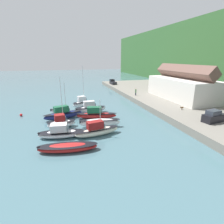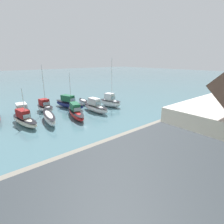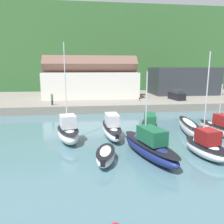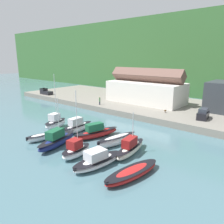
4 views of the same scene
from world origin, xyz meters
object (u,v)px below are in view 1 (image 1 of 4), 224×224
(moored_boat_7, at_px, (61,123))
(mooring_buoy_0, at_px, (21,115))
(moored_boat_8, at_px, (61,132))
(pickup_truck_0, at_px, (113,82))
(parked_car_1, at_px, (214,117))
(moored_boat_2, at_px, (96,114))
(moored_boat_1, at_px, (90,108))
(moored_boat_9, at_px, (68,147))
(moored_boat_6, at_px, (63,114))
(moored_boat_5, at_px, (60,111))
(moored_boat_0, at_px, (83,103))
(dog_on_quay, at_px, (182,108))
(moored_boat_4, at_px, (97,130))
(person_on_quay, at_px, (136,92))
(moored_boat_3, at_px, (100,123))

(moored_boat_7, bearing_deg, mooring_buoy_0, -145.43)
(moored_boat_8, distance_m, pickup_truck_0, 51.17)
(parked_car_1, xyz_separation_m, pickup_truck_0, (-50.09, -3.51, -0.10))
(pickup_truck_0, bearing_deg, moored_boat_2, -112.85)
(moored_boat_1, bearing_deg, moored_boat_9, -22.72)
(moored_boat_6, bearing_deg, moored_boat_5, 174.56)
(moored_boat_6, bearing_deg, pickup_truck_0, 133.50)
(moored_boat_0, relative_size, moored_boat_2, 1.20)
(moored_boat_8, relative_size, moored_boat_9, 0.91)
(moored_boat_0, height_order, moored_boat_1, moored_boat_0)
(moored_boat_6, bearing_deg, mooring_buoy_0, -131.19)
(moored_boat_6, distance_m, parked_car_1, 28.82)
(moored_boat_0, xyz_separation_m, moored_boat_6, (7.46, -5.02, -0.12))
(moored_boat_6, relative_size, dog_on_quay, 9.70)
(moored_boat_4, bearing_deg, mooring_buoy_0, -145.36)
(parked_car_1, bearing_deg, moored_boat_2, -129.68)
(moored_boat_0, distance_m, pickup_truck_0, 33.76)
(moored_boat_0, bearing_deg, moored_boat_8, -32.73)
(parked_car_1, height_order, person_on_quay, parked_car_1)
(dog_on_quay, bearing_deg, mooring_buoy_0, 80.97)
(moored_boat_3, relative_size, moored_boat_5, 1.78)
(moored_boat_1, xyz_separation_m, pickup_truck_0, (-34.03, 15.73, 1.17))
(moored_boat_3, distance_m, moored_boat_7, 7.03)
(moored_boat_1, relative_size, moored_boat_3, 0.94)
(moored_boat_4, xyz_separation_m, moored_boat_5, (-14.26, -5.75, -0.30))
(moored_boat_5, height_order, mooring_buoy_0, moored_boat_5)
(moored_boat_1, bearing_deg, parked_car_1, 47.47)
(moored_boat_1, distance_m, pickup_truck_0, 37.51)
(moored_boat_3, relative_size, pickup_truck_0, 1.63)
(moored_boat_5, xyz_separation_m, pickup_truck_0, (-32.69, 22.67, 1.57))
(moored_boat_1, distance_m, moored_boat_5, 7.08)
(moored_boat_5, height_order, moored_boat_7, moored_boat_7)
(moored_boat_0, height_order, dog_on_quay, moored_boat_0)
(moored_boat_0, distance_m, moored_boat_6, 9.00)
(moored_boat_3, bearing_deg, pickup_truck_0, 171.03)
(dog_on_quay, bearing_deg, moored_boat_9, 116.00)
(moored_boat_5, distance_m, moored_boat_7, 9.01)
(moored_boat_7, bearing_deg, moored_boat_9, -3.33)
(moored_boat_7, xyz_separation_m, mooring_buoy_0, (-9.31, -8.39, -0.66))
(parked_car_1, bearing_deg, moored_boat_0, -144.03)
(moored_boat_0, xyz_separation_m, moored_boat_4, (17.76, 0.02, -0.21))
(moored_boat_3, bearing_deg, moored_boat_4, -8.93)
(moored_boat_8, bearing_deg, moored_boat_1, 156.69)
(moored_boat_9, relative_size, mooring_buoy_0, 14.29)
(dog_on_quay, bearing_deg, person_on_quay, 18.66)
(parked_car_1, bearing_deg, moored_boat_4, -107.15)
(moored_boat_7, bearing_deg, moored_boat_5, 173.83)
(moored_boat_4, bearing_deg, moored_boat_2, 160.22)
(moored_boat_3, xyz_separation_m, parked_car_1, (6.64, 19.16, 1.44))
(moored_boat_2, xyz_separation_m, moored_boat_3, (4.82, -0.31, -0.07))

